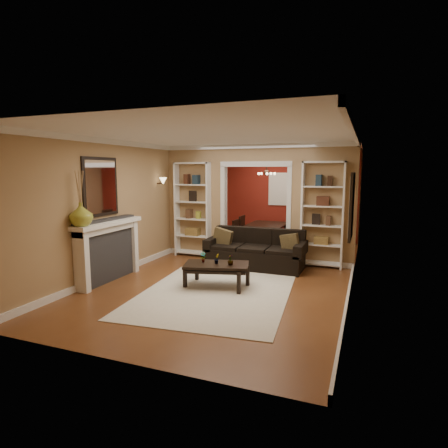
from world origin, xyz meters
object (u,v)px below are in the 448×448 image
at_px(sofa, 255,249).
at_px(coffee_table, 217,275).
at_px(bookshelf_left, 193,210).
at_px(bookshelf_right, 322,215).
at_px(fireplace, 110,251).
at_px(dining_table, 266,237).

relative_size(sofa, coffee_table, 1.86).
height_order(bookshelf_left, bookshelf_right, same).
xyz_separation_m(sofa, coffee_table, (-0.27, -1.57, -0.20)).
bearing_deg(fireplace, bookshelf_right, 34.80).
distance_m(coffee_table, bookshelf_right, 2.84).
height_order(coffee_table, bookshelf_left, bookshelf_left).
height_order(coffee_table, bookshelf_right, bookshelf_right).
relative_size(coffee_table, bookshelf_right, 0.50).
distance_m(bookshelf_left, fireplace, 2.65).
height_order(bookshelf_left, fireplace, bookshelf_left).
relative_size(fireplace, dining_table, 0.94).
xyz_separation_m(bookshelf_right, fireplace, (-3.64, -2.53, -0.57)).
xyz_separation_m(sofa, bookshelf_left, (-1.77, 0.58, 0.73)).
xyz_separation_m(sofa, dining_table, (-0.33, 2.11, -0.10)).
distance_m(sofa, dining_table, 2.14).
relative_size(sofa, bookshelf_left, 0.93).
bearing_deg(fireplace, bookshelf_left, 77.95).
distance_m(sofa, bookshelf_right, 1.62).
relative_size(sofa, fireplace, 1.25).
xyz_separation_m(fireplace, dining_table, (1.98, 4.06, -0.26)).
height_order(sofa, coffee_table, sofa).
bearing_deg(sofa, dining_table, 98.94).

